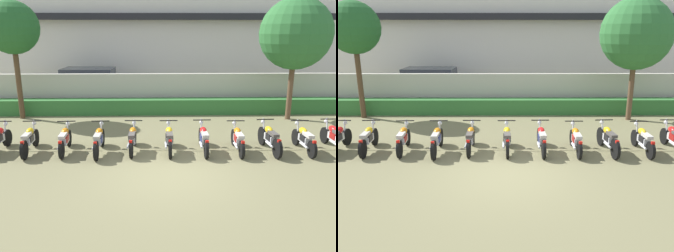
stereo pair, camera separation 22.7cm
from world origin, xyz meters
The scene contains 18 objects.
ground centered at (0.00, 0.00, 0.00)m, with size 60.00×60.00×0.00m, color olive.
building centered at (0.00, 14.90, 4.33)m, with size 23.63×6.50×8.66m.
compound_wall centered at (0.00, 7.91, 0.92)m, with size 22.45×0.30×1.83m, color #BCB7A8.
hedge_row centered at (0.00, 7.21, 0.36)m, with size 17.96×0.70×0.72m, color #337033.
parked_car centered at (-3.95, 9.91, 0.94)m, with size 4.59×2.28×1.89m.
tree_near_inspector centered at (-6.50, 6.51, 3.94)m, with size 2.25×2.25×5.10m.
tree_far_side centered at (5.50, 6.08, 3.71)m, with size 3.02×3.02×5.23m.
motorcycle_in_row_0 centered at (-5.56, 2.01, 0.44)m, with size 0.60×1.79×0.95m.
motorcycle_in_row_1 centered at (-4.53, 1.95, 0.45)m, with size 0.60×1.88×0.96m.
motorcycle_in_row_2 centered at (-3.39, 1.95, 0.44)m, with size 0.60×1.82×0.94m.
motorcycle_in_row_3 centered at (-2.25, 1.82, 0.45)m, with size 0.60×1.96×0.97m.
motorcycle_in_row_4 centered at (-1.17, 1.98, 0.44)m, with size 0.60×1.83×0.94m.
motorcycle_in_row_5 centered at (0.03, 1.90, 0.45)m, with size 0.60×1.82×0.96m.
motorcycle_in_row_6 centered at (1.16, 1.91, 0.45)m, with size 0.60×1.94×0.96m.
motorcycle_in_row_7 centered at (2.28, 1.86, 0.44)m, with size 0.60×1.87×0.94m.
motorcycle_in_row_8 centered at (3.34, 1.86, 0.46)m, with size 0.60×1.98×0.98m.
motorcycle_in_row_9 centered at (4.47, 1.83, 0.44)m, with size 0.60×1.86×0.94m.
motorcycle_in_row_10 centered at (5.56, 2.01, 0.44)m, with size 0.60×1.84×0.94m.
Camera 2 is at (-0.06, -8.85, 3.90)m, focal length 36.86 mm.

